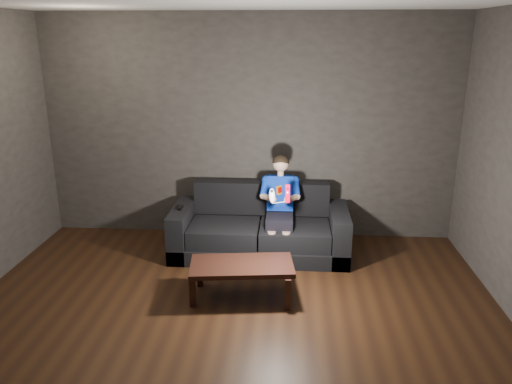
{
  "coord_description": "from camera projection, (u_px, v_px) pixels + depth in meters",
  "views": [
    {
      "loc": [
        0.5,
        -3.45,
        2.44
      ],
      "look_at": [
        0.15,
        1.55,
        0.85
      ],
      "focal_mm": 35.0,
      "sensor_mm": 36.0,
      "label": 1
    }
  ],
  "objects": [
    {
      "name": "coffee_table",
      "position": [
        242.0,
        268.0,
        4.76
      ],
      "size": [
        1.03,
        0.6,
        0.36
      ],
      "color": "black",
      "rests_on": "floor"
    },
    {
      "name": "floor",
      "position": [
        224.0,
        349.0,
        4.05
      ],
      "size": [
        5.0,
        5.0,
        0.0
      ],
      "primitive_type": "plane",
      "color": "black",
      "rests_on": "ground"
    },
    {
      "name": "nunchuk_white",
      "position": [
        272.0,
        196.0,
        5.14
      ],
      "size": [
        0.09,
        0.11,
        0.17
      ],
      "color": "white",
      "rests_on": "child"
    },
    {
      "name": "child",
      "position": [
        280.0,
        199.0,
        5.58
      ],
      "size": [
        0.45,
        0.55,
        1.09
      ],
      "color": "black",
      "rests_on": "sofa"
    },
    {
      "name": "sofa",
      "position": [
        260.0,
        232.0,
        5.77
      ],
      "size": [
        2.0,
        0.86,
        0.77
      ],
      "color": "black",
      "rests_on": "floor"
    },
    {
      "name": "wii_remote_black",
      "position": [
        181.0,
        207.0,
        5.67
      ],
      "size": [
        0.04,
        0.14,
        0.03
      ],
      "color": "black",
      "rests_on": "sofa"
    },
    {
      "name": "back_wall",
      "position": [
        249.0,
        129.0,
        6.02
      ],
      "size": [
        5.0,
        0.04,
        2.7
      ],
      "primitive_type": "cube",
      "color": "#34302E",
      "rests_on": "ground"
    },
    {
      "name": "wii_remote_red",
      "position": [
        287.0,
        193.0,
        5.11
      ],
      "size": [
        0.05,
        0.07,
        0.19
      ],
      "color": "red",
      "rests_on": "child"
    }
  ]
}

